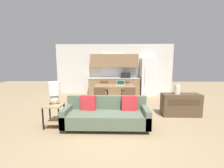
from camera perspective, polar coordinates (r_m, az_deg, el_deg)
name	(u,v)px	position (r m, az deg, el deg)	size (l,w,h in m)	color
ground_plane	(113,128)	(4.06, 0.21, -16.44)	(20.00, 20.00, 0.00)	#9E8460
wall_back	(114,69)	(8.33, 0.86, 5.75)	(6.40, 0.07, 2.70)	silver
kitchen_counter	(114,79)	(8.07, 0.94, 2.04)	(2.71, 0.65, 2.15)	#8E704C
refrigerator	(148,77)	(8.13, 13.49, 2.66)	(0.76, 0.75, 1.91)	white
dining_table	(115,87)	(6.18, 1.03, -1.05)	(1.62, 0.98, 0.77)	olive
couch	(106,115)	(4.02, -2.17, -11.69)	(2.16, 0.80, 0.82)	#3D2D1E
side_table	(54,112)	(4.29, -21.23, -9.95)	(0.45, 0.45, 0.59)	tan
table_lamp	(54,92)	(4.18, -21.18, -2.82)	(0.30, 0.30, 0.61)	silver
credenza	(181,105)	(5.31, 24.67, -7.18)	(1.18, 0.45, 0.71)	brown
vase	(177,89)	(5.13, 23.57, -1.92)	(0.18, 0.18, 0.31)	beige
dining_chair_far_right	(126,89)	(7.03, 5.23, -1.83)	(0.47, 0.47, 0.84)	brown
dining_chair_near_left	(100,96)	(5.42, -4.55, -4.76)	(0.43, 0.43, 0.84)	brown
dining_chair_far_left	(104,89)	(7.07, -3.13, -1.76)	(0.43, 0.43, 0.84)	brown
dining_chair_near_right	(129,96)	(5.45, 6.50, -4.73)	(0.45, 0.45, 0.84)	brown
laptop	(120,84)	(6.24, 3.24, 0.02)	(0.36, 0.31, 0.20)	#B7BABC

